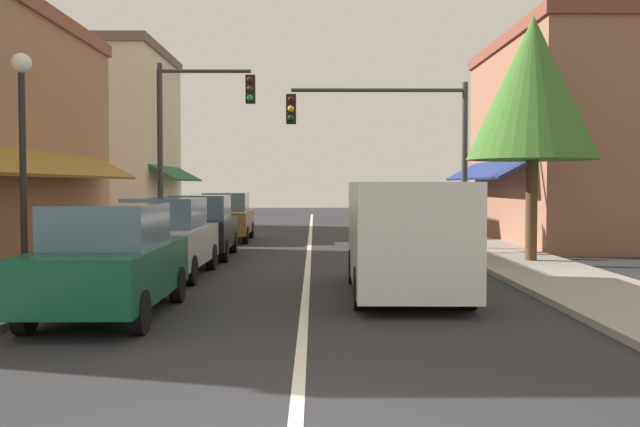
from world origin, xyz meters
TOP-DOWN VIEW (x-y plane):
  - ground_plane at (0.00, 18.00)m, footprint 80.00×80.00m
  - sidewalk_left at (-5.50, 18.00)m, footprint 2.60×56.00m
  - sidewalk_right at (5.50, 18.00)m, footprint 2.60×56.00m
  - lane_center_stripe at (0.00, 18.00)m, footprint 0.14×52.00m
  - storefront_right_block at (9.20, 20.00)m, footprint 6.12×10.20m
  - storefront_far_left at (-9.59, 28.00)m, footprint 6.89×8.20m
  - parked_car_nearest_left at (-3.04, 5.86)m, footprint 1.79×4.10m
  - parked_car_second_left at (-3.15, 10.67)m, footprint 1.83×4.12m
  - parked_car_third_left at (-3.07, 15.00)m, footprint 1.85×4.14m
  - parked_car_far_left at (-3.06, 20.86)m, footprint 1.84×4.13m
  - van_in_lane at (1.86, 8.04)m, footprint 2.09×5.22m
  - traffic_signal_mast_arm at (2.77, 16.63)m, footprint 5.58×0.50m
  - traffic_signal_left_corner at (-3.81, 17.67)m, footprint 3.17×0.50m
  - street_lamp_left_near at (-5.07, 7.58)m, footprint 0.36×0.36m
  - tree_right_near at (5.76, 13.00)m, footprint 3.34×3.34m

SIDE VIEW (x-z plane):
  - ground_plane at x=0.00m, z-range 0.00..0.00m
  - lane_center_stripe at x=0.00m, z-range 0.00..0.01m
  - sidewalk_left at x=-5.50m, z-range 0.00..0.12m
  - sidewalk_right at x=5.50m, z-range 0.00..0.12m
  - parked_car_nearest_left at x=-3.04m, z-range -0.01..1.76m
  - parked_car_second_left at x=-3.15m, z-range -0.01..1.76m
  - parked_car_third_left at x=-3.07m, z-range -0.01..1.76m
  - parked_car_far_left at x=-3.06m, z-range -0.01..1.76m
  - van_in_lane at x=1.86m, z-range 0.09..2.21m
  - street_lamp_left_near at x=-5.07m, z-range 0.80..5.22m
  - traffic_signal_mast_arm at x=2.77m, z-range 1.01..6.23m
  - storefront_right_block at x=9.20m, z-range 0.00..7.30m
  - traffic_signal_left_corner at x=-3.81m, z-range 0.94..6.89m
  - storefront_far_left at x=-9.59m, z-range 0.00..8.32m
  - tree_right_near at x=5.76m, z-range 1.33..7.71m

